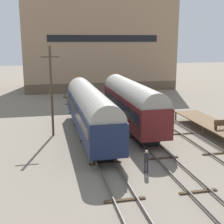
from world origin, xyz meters
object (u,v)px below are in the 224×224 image
(utility_pole, at_px, (51,90))
(person_worker, at_px, (146,159))
(bench, at_px, (221,124))
(train_car_maroon, at_px, (132,102))
(train_car_navy, at_px, (90,109))

(utility_pole, bearing_deg, person_worker, -60.27)
(bench, distance_m, person_worker, 11.42)
(train_car_maroon, relative_size, utility_pole, 1.76)
(person_worker, bearing_deg, utility_pole, 119.73)
(train_car_maroon, xyz_separation_m, utility_pole, (-8.60, -0.75, 1.73))
(person_worker, relative_size, utility_pole, 0.20)
(train_car_maroon, distance_m, utility_pole, 8.80)
(train_car_maroon, distance_m, bench, 9.51)
(train_car_navy, height_order, bench, train_car_navy)
(bench, height_order, utility_pole, utility_pole)
(utility_pole, bearing_deg, bench, -17.47)
(train_car_navy, distance_m, train_car_maroon, 5.29)
(train_car_maroon, height_order, person_worker, train_car_maroon)
(bench, bearing_deg, utility_pole, 162.53)
(train_car_navy, bearing_deg, person_worker, -75.13)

